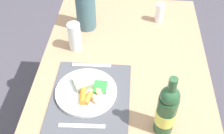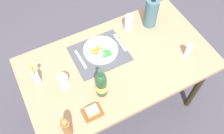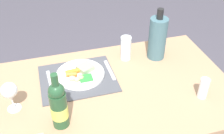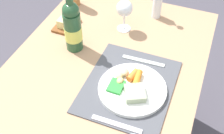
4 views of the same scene
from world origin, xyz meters
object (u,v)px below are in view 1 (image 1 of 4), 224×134
Objects in this scene: salt_shaker at (160,13)px; wine_bottle at (167,110)px; cooler_bottle at (86,6)px; water_tumbler at (75,38)px; dinner_plate at (87,91)px; fork at (92,65)px; knife at (82,126)px; dining_table at (122,95)px.

salt_shaker is 0.72m from wine_bottle.
salt_shaker is at bearing 101.80° from cooler_bottle.
water_tumbler is 0.62m from wine_bottle.
salt_shaker is (-0.57, 0.33, 0.04)m from dinner_plate.
fork is 0.65× the size of wine_bottle.
fork is 0.59× the size of cooler_bottle.
knife is at bearing -24.14° from salt_shaker.
wine_bottle is at bearing 44.28° from fork.
fork is at bearing -179.61° from dinner_plate.
cooler_bottle is (-0.18, 0.03, 0.07)m from water_tumbler.
cooler_bottle reaches higher than dining_table.
water_tumbler is 0.20m from cooler_bottle.
knife is 0.81m from salt_shaker.
water_tumbler is at bearing -136.72° from wine_bottle.
dinner_plate is at bearing 7.91° from cooler_bottle.
dining_table is at bearing -20.19° from salt_shaker.
wine_bottle reaches higher than dining_table.
water_tumbler is at bearing -131.99° from dining_table.
cooler_bottle is at bearing -78.20° from salt_shaker.
wine_bottle is (0.22, 0.17, 0.20)m from dining_table.
knife is at bearing 1.56° from dinner_plate.
cooler_bottle is at bearing -176.19° from knife.
salt_shaker is 0.39× the size of wine_bottle.
water_tumbler is 0.51m from salt_shaker.
fork is 0.52m from salt_shaker.
cooler_bottle reaches higher than salt_shaker.
cooler_bottle reaches higher than dinner_plate.
fork is at bearing 11.90° from cooler_bottle.
salt_shaker reaches higher than fork.
dining_table is 0.37m from water_tumbler.
salt_shaker reaches higher than knife.
water_tumbler is at bearing -169.99° from knife.
cooler_bottle is 0.42m from salt_shaker.
dinner_plate is (0.07, -0.15, 0.10)m from dining_table.
dinner_plate is at bearing -114.85° from wine_bottle.
dinner_plate is 0.93× the size of wine_bottle.
cooler_bottle is 2.84× the size of salt_shaker.
cooler_bottle is at bearing -151.87° from dining_table.
dining_table is at bearing 115.15° from dinner_plate.
salt_shaker is at bearing 159.81° from dining_table.
knife is 0.34m from wine_bottle.
fork reaches higher than dining_table.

